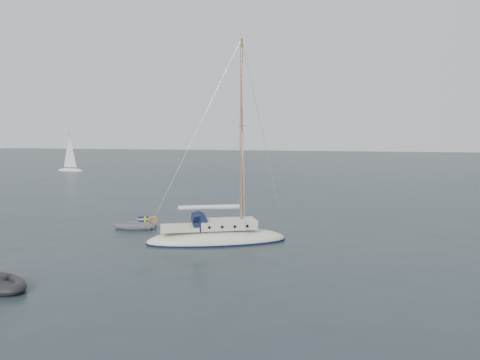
# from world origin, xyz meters

# --- Properties ---
(ground) EXTENTS (300.00, 300.00, 0.00)m
(ground) POSITION_xyz_m (0.00, 0.00, 0.00)
(ground) COLOR black
(ground) RESTS_ON ground
(sailboat) EXTENTS (8.79, 2.63, 12.51)m
(sailboat) POSITION_xyz_m (-3.54, -1.59, 0.95)
(sailboat) COLOR beige
(sailboat) RESTS_ON ground
(dinghy) EXTENTS (2.98, 1.34, 0.43)m
(dinghy) POSITION_xyz_m (-10.16, 0.84, 0.19)
(dinghy) COLOR #4D4D52
(dinghy) RESTS_ON ground
(distant_yacht_a) EXTENTS (5.46, 2.91, 7.23)m
(distant_yacht_a) POSITION_xyz_m (-44.47, 43.01, 3.09)
(distant_yacht_a) COLOR silver
(distant_yacht_a) RESTS_ON ground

